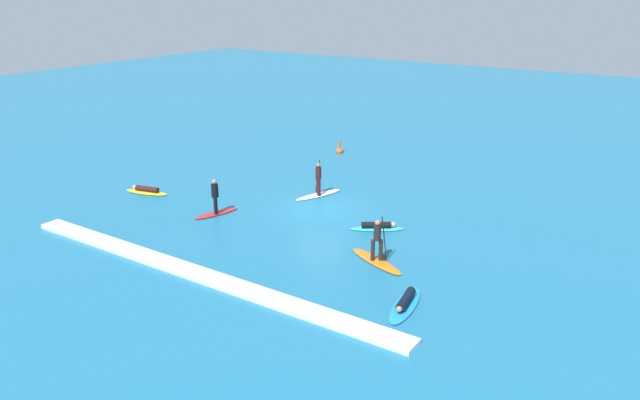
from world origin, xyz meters
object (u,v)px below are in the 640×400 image
Objects in this scene: surfer_on_teal_board at (378,227)px; surfer_on_red_board at (216,204)px; surfer_on_blue_board at (405,303)px; surfer_on_white_board at (318,187)px; marker_buoy at (339,151)px; surfer_on_orange_board at (377,253)px; surfer_on_yellow_board at (146,191)px.

surfer_on_red_board is (-7.64, -2.68, 0.43)m from surfer_on_teal_board.
surfer_on_red_board is (-11.92, 3.16, 0.42)m from surfer_on_blue_board.
surfer_on_red_board is 0.82× the size of surfer_on_white_board.
surfer_on_white_board is 2.93× the size of marker_buoy.
surfer_on_red_board is 2.39× the size of marker_buoy.
surfer_on_orange_board is at bearing -112.03° from surfer_on_white_board.
marker_buoy is (4.40, 12.97, 0.04)m from surfer_on_yellow_board.
marker_buoy is at bearing 149.87° from surfer_on_orange_board.
surfer_on_white_board is at bearing 162.50° from surfer_on_orange_board.
surfer_on_yellow_board is (-13.08, -2.35, -0.00)m from surfer_on_teal_board.
surfer_on_blue_board is at bearing -22.66° from surfer_on_orange_board.
surfer_on_red_board reaches higher than surfer_on_yellow_board.
marker_buoy is (-3.69, 8.11, -0.31)m from surfer_on_white_board.
surfer_on_red_board reaches higher than surfer_on_blue_board.
surfer_on_red_board reaches higher than marker_buoy.
surfer_on_teal_board is 0.92× the size of surfer_on_yellow_board.
surfer_on_blue_board is at bearing -87.92° from surfer_on_teal_board.
surfer_on_orange_board is 17.26m from marker_buoy.
surfer_on_red_board is at bearing 162.99° from surfer_on_yellow_board.
surfer_on_orange_board is 2.96× the size of marker_buoy.
surfer_on_red_board is at bearing 165.17° from surfer_on_teal_board.
marker_buoy is at bearing -159.46° from surfer_on_red_board.
surfer_on_blue_board is 20.95m from marker_buoy.
surfer_on_blue_board is at bearing -113.57° from surfer_on_white_board.
surfer_on_teal_board is 0.82× the size of surfer_on_blue_board.
surfer_on_yellow_board is at bearing -108.74° from marker_buoy.
surfer_on_orange_board is 3.73m from surfer_on_blue_board.
surfer_on_yellow_board is 2.57× the size of marker_buoy.
surfer_on_teal_board is at bearing 140.82° from surfer_on_orange_board.
surfer_on_yellow_board is (-14.76, 0.83, -0.28)m from surfer_on_orange_board.
surfer_on_orange_board reaches higher than marker_buoy.
surfer_on_white_board is at bearing -162.53° from surfer_on_yellow_board.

